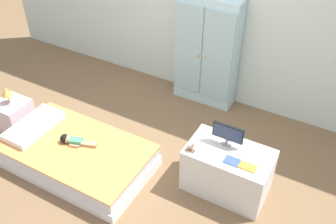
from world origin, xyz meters
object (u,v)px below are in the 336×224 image
Objects in this scene: book_blue at (232,161)px; book_orange at (248,167)px; doll at (72,140)px; table_lamp at (7,92)px; rocking_horse_toy at (191,147)px; tv_stand at (227,170)px; tv_monitor at (228,133)px; bed at (77,155)px; nightstand at (14,115)px; wardrobe at (206,52)px.

book_blue and book_orange have the same top height.
doll is 1.84× the size of table_lamp.
table_lamp is 2.20m from rocking_horse_toy.
tv_stand is 0.39m from tv_monitor.
tv_stand is (1.47, 0.46, 0.12)m from bed.
rocking_horse_toy is (2.20, 0.18, 0.37)m from nightstand.
table_lamp is (-0.98, 0.10, 0.19)m from doll.
wardrobe is at bearing 43.65° from table_lamp.
wardrobe is 1.73m from book_orange.
rocking_horse_toy is (-0.32, -0.16, 0.30)m from tv_stand.
book_blue is (0.06, -0.11, 0.25)m from tv_stand.
table_lamp is (-1.04, 0.12, 0.37)m from bed.
wardrobe is (1.68, 1.60, 0.51)m from nightstand.
rocking_horse_toy is (1.21, 0.28, 0.24)m from doll.
nightstand is 1.71× the size of table_lamp.
tv_stand is at bearing 119.15° from book_blue.
book_orange is (0.28, -0.19, -0.13)m from tv_monitor.
wardrobe is at bearing 43.65° from nightstand.
doll is 1.00m from nightstand.
book_orange is at bearing 11.98° from bed.
tv_stand is at bearing 27.42° from rocking_horse_toy.
tv_stand is 2.65× the size of tv_monitor.
nightstand is at bearing -170.24° from tv_monitor.
tv_monitor is at bearing -57.08° from wardrobe.
nightstand reaches higher than bed.
tv_monitor is (0.76, -1.18, -0.06)m from wardrobe.
wardrobe is 4.62× the size of tv_monitor.
book_orange is (0.15, 0.00, 0.00)m from book_blue.
tv_monitor reaches higher than book_blue.
book_blue is 0.15m from book_orange.
bed is at bearing -165.53° from rocking_horse_toy.
rocking_horse_toy is 0.68× the size of book_orange.
bed is 7.31× the size of table_lamp.
tv_stand is at bearing 7.71° from nightstand.
tv_monitor is at bearing 44.56° from rocking_horse_toy.
bed is 11.21× the size of book_blue.
book_orange is at bearing 0.00° from book_blue.
rocking_horse_toy is at bearing 12.93° from doll.
tv_stand reaches higher than nightstand.
wardrobe reaches higher than book_blue.
tv_stand is 0.28m from book_blue.
bed is at bearing -20.33° from doll.
tv_monitor reaches higher than rocking_horse_toy.
bed is 1.92m from wardrobe.
doll is 1.29× the size of tv_monitor.
book_blue is at bearing 13.09° from bed.
nightstand is at bearing -174.80° from book_blue.
nightstand is 1.19× the size of tv_monitor.
book_orange is at bearing -34.14° from tv_monitor.
bed is 4.28× the size of nightstand.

